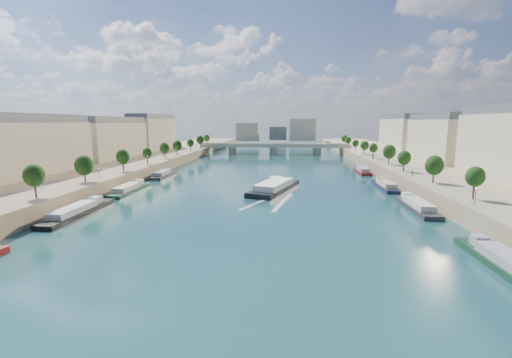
# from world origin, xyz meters

# --- Properties ---
(ground) EXTENTS (700.00, 700.00, 0.00)m
(ground) POSITION_xyz_m (0.00, 100.00, 0.00)
(ground) COLOR #0B2A33
(ground) RESTS_ON ground
(quay_left) EXTENTS (44.00, 520.00, 5.00)m
(quay_left) POSITION_xyz_m (-72.00, 100.00, 2.50)
(quay_left) COLOR #9E8460
(quay_left) RESTS_ON ground
(quay_right) EXTENTS (44.00, 520.00, 5.00)m
(quay_right) POSITION_xyz_m (72.00, 100.00, 2.50)
(quay_right) COLOR #9E8460
(quay_right) RESTS_ON ground
(pave_left) EXTENTS (14.00, 520.00, 0.10)m
(pave_left) POSITION_xyz_m (-57.00, 100.00, 5.05)
(pave_left) COLOR gray
(pave_left) RESTS_ON quay_left
(pave_right) EXTENTS (14.00, 520.00, 0.10)m
(pave_right) POSITION_xyz_m (57.00, 100.00, 5.05)
(pave_right) COLOR gray
(pave_right) RESTS_ON quay_right
(trees_left) EXTENTS (4.80, 268.80, 8.26)m
(trees_left) POSITION_xyz_m (-55.00, 102.00, 10.48)
(trees_left) COLOR #382B1E
(trees_left) RESTS_ON ground
(trees_right) EXTENTS (4.80, 268.80, 8.26)m
(trees_right) POSITION_xyz_m (55.00, 110.00, 10.48)
(trees_right) COLOR #382B1E
(trees_right) RESTS_ON ground
(lamps_left) EXTENTS (0.36, 200.36, 4.28)m
(lamps_left) POSITION_xyz_m (-52.50, 90.00, 7.78)
(lamps_left) COLOR black
(lamps_left) RESTS_ON ground
(lamps_right) EXTENTS (0.36, 200.36, 4.28)m
(lamps_right) POSITION_xyz_m (52.50, 105.00, 7.78)
(lamps_right) COLOR black
(lamps_right) RESTS_ON ground
(buildings_left) EXTENTS (16.00, 226.00, 23.20)m
(buildings_left) POSITION_xyz_m (-85.00, 112.00, 16.45)
(buildings_left) COLOR beige
(buildings_left) RESTS_ON ground
(buildings_right) EXTENTS (16.00, 226.00, 23.20)m
(buildings_right) POSITION_xyz_m (85.00, 112.00, 16.45)
(buildings_right) COLOR beige
(buildings_right) RESTS_ON ground
(skyline) EXTENTS (79.00, 42.00, 22.00)m
(skyline) POSITION_xyz_m (3.19, 319.52, 14.66)
(skyline) COLOR beige
(skyline) RESTS_ON ground
(bridge) EXTENTS (112.00, 12.00, 8.15)m
(bridge) POSITION_xyz_m (0.00, 223.21, 5.08)
(bridge) COLOR #C1B79E
(bridge) RESTS_ON ground
(tour_barge) EXTENTS (18.60, 32.90, 4.30)m
(tour_barge) POSITION_xyz_m (4.89, 83.24, 1.27)
(tour_barge) COLOR black
(tour_barge) RESTS_ON ground
(wake) EXTENTS (15.70, 25.72, 0.04)m
(wake) POSITION_xyz_m (4.89, 66.74, 0.02)
(wake) COLOR silver
(wake) RESTS_ON ground
(moored_barges_left) EXTENTS (5.00, 153.12, 3.60)m
(moored_barges_left) POSITION_xyz_m (-45.50, 42.65, 0.84)
(moored_barges_left) COLOR #181A35
(moored_barges_left) RESTS_ON ground
(moored_barges_right) EXTENTS (5.00, 166.54, 3.60)m
(moored_barges_right) POSITION_xyz_m (45.50, 57.44, 0.84)
(moored_barges_right) COLOR black
(moored_barges_right) RESTS_ON ground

